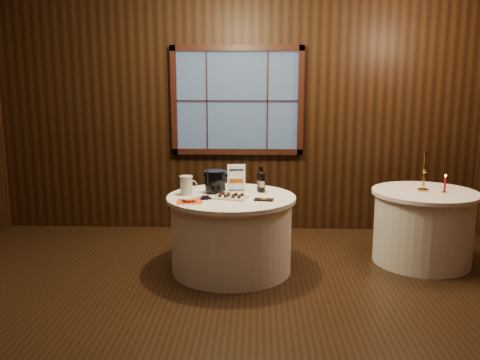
{
  "coord_description": "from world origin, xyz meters",
  "views": [
    {
      "loc": [
        0.26,
        -3.9,
        1.89
      ],
      "look_at": [
        0.09,
        0.9,
        0.95
      ],
      "focal_mm": 38.0,
      "sensor_mm": 36.0,
      "label": 1
    }
  ],
  "objects_px": {
    "glass_pitcher": "(186,185)",
    "cracker_bowl": "(190,199)",
    "brass_candlestick": "(424,177)",
    "main_table": "(231,233)",
    "port_bottle_right": "(262,181)",
    "ice_bucket": "(215,181)",
    "chocolate_box": "(264,200)",
    "red_candle": "(445,186)",
    "port_bottle_left": "(260,180)",
    "side_table": "(423,226)",
    "chocolate_plate": "(231,196)",
    "sign_stand": "(236,182)",
    "grape_bunch": "(206,198)"
  },
  "relations": [
    {
      "from": "port_bottle_left",
      "to": "cracker_bowl",
      "type": "height_order",
      "value": "port_bottle_left"
    },
    {
      "from": "ice_bucket",
      "to": "chocolate_box",
      "type": "height_order",
      "value": "ice_bucket"
    },
    {
      "from": "side_table",
      "to": "ice_bucket",
      "type": "height_order",
      "value": "ice_bucket"
    },
    {
      "from": "red_candle",
      "to": "ice_bucket",
      "type": "bearing_deg",
      "value": -178.16
    },
    {
      "from": "chocolate_box",
      "to": "cracker_bowl",
      "type": "height_order",
      "value": "cracker_bowl"
    },
    {
      "from": "chocolate_box",
      "to": "cracker_bowl",
      "type": "relative_size",
      "value": 1.33
    },
    {
      "from": "chocolate_plate",
      "to": "red_candle",
      "type": "xyz_separation_m",
      "value": [
        2.16,
        0.32,
        0.06
      ]
    },
    {
      "from": "chocolate_plate",
      "to": "chocolate_box",
      "type": "bearing_deg",
      "value": -13.38
    },
    {
      "from": "port_bottle_right",
      "to": "glass_pitcher",
      "type": "bearing_deg",
      "value": -173.29
    },
    {
      "from": "sign_stand",
      "to": "cracker_bowl",
      "type": "height_order",
      "value": "sign_stand"
    },
    {
      "from": "sign_stand",
      "to": "red_candle",
      "type": "relative_size",
      "value": 1.55
    },
    {
      "from": "cracker_bowl",
      "to": "grape_bunch",
      "type": "bearing_deg",
      "value": 29.5
    },
    {
      "from": "sign_stand",
      "to": "chocolate_plate",
      "type": "bearing_deg",
      "value": -104.17
    },
    {
      "from": "sign_stand",
      "to": "chocolate_plate",
      "type": "distance_m",
      "value": 0.32
    },
    {
      "from": "sign_stand",
      "to": "chocolate_box",
      "type": "xyz_separation_m",
      "value": [
        0.28,
        -0.39,
        -0.09
      ]
    },
    {
      "from": "main_table",
      "to": "chocolate_box",
      "type": "relative_size",
      "value": 7.03
    },
    {
      "from": "side_table",
      "to": "red_candle",
      "type": "relative_size",
      "value": 5.68
    },
    {
      "from": "ice_bucket",
      "to": "chocolate_plate",
      "type": "xyz_separation_m",
      "value": [
        0.17,
        -0.24,
        -0.1
      ]
    },
    {
      "from": "red_candle",
      "to": "port_bottle_left",
      "type": "bearing_deg",
      "value": 179.84
    },
    {
      "from": "chocolate_box",
      "to": "glass_pitcher",
      "type": "distance_m",
      "value": 0.81
    },
    {
      "from": "glass_pitcher",
      "to": "brass_candlestick",
      "type": "height_order",
      "value": "brass_candlestick"
    },
    {
      "from": "chocolate_plate",
      "to": "cracker_bowl",
      "type": "distance_m",
      "value": 0.41
    },
    {
      "from": "chocolate_plate",
      "to": "chocolate_box",
      "type": "height_order",
      "value": "chocolate_plate"
    },
    {
      "from": "chocolate_box",
      "to": "grape_bunch",
      "type": "distance_m",
      "value": 0.56
    },
    {
      "from": "glass_pitcher",
      "to": "brass_candlestick",
      "type": "bearing_deg",
      "value": -3.72
    },
    {
      "from": "ice_bucket",
      "to": "grape_bunch",
      "type": "xyz_separation_m",
      "value": [
        -0.07,
        -0.31,
        -0.1
      ]
    },
    {
      "from": "side_table",
      "to": "port_bottle_right",
      "type": "distance_m",
      "value": 1.77
    },
    {
      "from": "sign_stand",
      "to": "chocolate_box",
      "type": "relative_size",
      "value": 1.62
    },
    {
      "from": "main_table",
      "to": "chocolate_box",
      "type": "bearing_deg",
      "value": -29.33
    },
    {
      "from": "main_table",
      "to": "sign_stand",
      "type": "distance_m",
      "value": 0.53
    },
    {
      "from": "main_table",
      "to": "port_bottle_right",
      "type": "bearing_deg",
      "value": 30.63
    },
    {
      "from": "sign_stand",
      "to": "brass_candlestick",
      "type": "height_order",
      "value": "brass_candlestick"
    },
    {
      "from": "chocolate_box",
      "to": "red_candle",
      "type": "relative_size",
      "value": 0.96
    },
    {
      "from": "cracker_bowl",
      "to": "brass_candlestick",
      "type": "height_order",
      "value": "brass_candlestick"
    },
    {
      "from": "port_bottle_right",
      "to": "cracker_bowl",
      "type": "xyz_separation_m",
      "value": [
        -0.69,
        -0.43,
        -0.1
      ]
    },
    {
      "from": "port_bottle_left",
      "to": "red_candle",
      "type": "relative_size",
      "value": 1.48
    },
    {
      "from": "sign_stand",
      "to": "cracker_bowl",
      "type": "distance_m",
      "value": 0.63
    },
    {
      "from": "sign_stand",
      "to": "port_bottle_left",
      "type": "xyz_separation_m",
      "value": [
        0.25,
        0.01,
        0.02
      ]
    },
    {
      "from": "red_candle",
      "to": "cracker_bowl",
      "type": "bearing_deg",
      "value": -169.59
    },
    {
      "from": "glass_pitcher",
      "to": "cracker_bowl",
      "type": "xyz_separation_m",
      "value": [
        0.07,
        -0.29,
        -0.08
      ]
    },
    {
      "from": "chocolate_box",
      "to": "main_table",
      "type": "bearing_deg",
      "value": 160.49
    },
    {
      "from": "port_bottle_right",
      "to": "main_table",
      "type": "bearing_deg",
      "value": -153.13
    },
    {
      "from": "sign_stand",
      "to": "glass_pitcher",
      "type": "height_order",
      "value": "sign_stand"
    },
    {
      "from": "port_bottle_right",
      "to": "brass_candlestick",
      "type": "bearing_deg",
      "value": 0.42
    },
    {
      "from": "port_bottle_left",
      "to": "brass_candlestick",
      "type": "height_order",
      "value": "brass_candlestick"
    },
    {
      "from": "cracker_bowl",
      "to": "red_candle",
      "type": "height_order",
      "value": "red_candle"
    },
    {
      "from": "glass_pitcher",
      "to": "side_table",
      "type": "bearing_deg",
      "value": -3.83
    },
    {
      "from": "port_bottle_left",
      "to": "glass_pitcher",
      "type": "relative_size",
      "value": 1.47
    },
    {
      "from": "glass_pitcher",
      "to": "red_candle",
      "type": "height_order",
      "value": "same"
    },
    {
      "from": "brass_candlestick",
      "to": "red_candle",
      "type": "relative_size",
      "value": 2.13
    }
  ]
}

